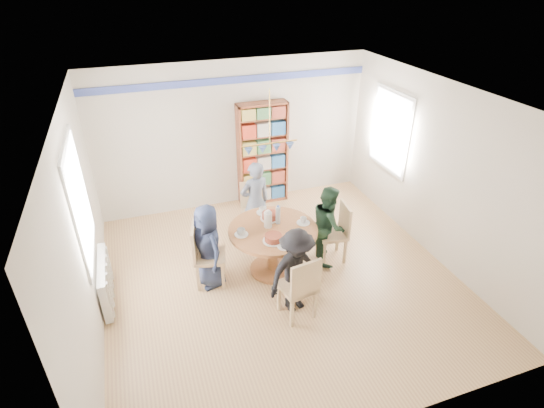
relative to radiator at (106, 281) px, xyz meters
name	(u,v)px	position (x,y,z in m)	size (l,w,h in m)	color
ground	(281,277)	(2.42, -0.30, -0.35)	(5.00, 5.00, 0.00)	tan
room_shell	(245,156)	(2.16, 0.57, 1.30)	(5.00, 5.00, 5.00)	white
radiator	(106,281)	(0.00, 0.00, 0.00)	(0.12, 1.00, 0.60)	silver
dining_table	(273,240)	(2.37, -0.09, 0.21)	(1.30, 1.30, 0.75)	brown
chair_left	(204,253)	(1.34, -0.04, 0.19)	(0.52, 0.52, 0.98)	tan
chair_right	(337,230)	(3.41, -0.11, 0.17)	(0.47, 0.47, 0.94)	tan
chair_far	(254,208)	(2.38, 0.95, 0.17)	(0.50, 0.50, 0.95)	tan
chair_near	(301,286)	(2.37, -1.14, 0.18)	(0.49, 0.49, 0.97)	tan
person_left	(208,246)	(1.42, -0.06, 0.29)	(0.63, 0.41, 1.28)	#1B233C
person_right	(328,224)	(3.26, -0.09, 0.28)	(0.62, 0.48, 1.27)	black
person_far	(255,202)	(2.38, 0.82, 0.35)	(0.51, 0.34, 1.41)	gray
person_near	(296,271)	(2.38, -0.95, 0.27)	(0.80, 0.46, 1.24)	black
bookshelf	(263,155)	(2.90, 2.04, 0.61)	(0.93, 0.28, 1.96)	maroon
tableware	(271,224)	(2.34, -0.06, 0.47)	(1.14, 1.14, 0.30)	white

